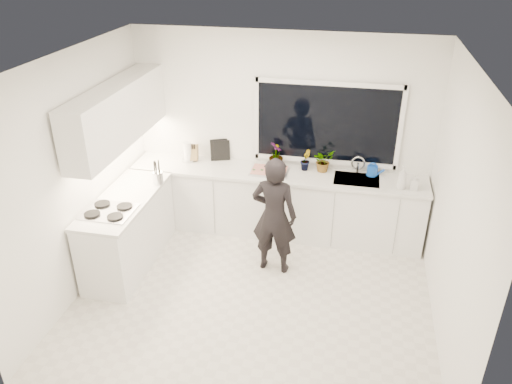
# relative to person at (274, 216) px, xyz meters

# --- Properties ---
(floor) EXTENTS (4.00, 3.50, 0.02)m
(floor) POSITION_rel_person_xyz_m (-0.12, -0.59, -0.76)
(floor) COLOR beige
(floor) RESTS_ON ground
(wall_back) EXTENTS (4.00, 0.02, 2.70)m
(wall_back) POSITION_rel_person_xyz_m (-0.12, 1.17, 0.60)
(wall_back) COLOR white
(wall_back) RESTS_ON ground
(wall_left) EXTENTS (0.02, 3.50, 2.70)m
(wall_left) POSITION_rel_person_xyz_m (-2.13, -0.59, 0.60)
(wall_left) COLOR white
(wall_left) RESTS_ON ground
(wall_right) EXTENTS (0.02, 3.50, 2.70)m
(wall_right) POSITION_rel_person_xyz_m (1.89, -0.59, 0.60)
(wall_right) COLOR white
(wall_right) RESTS_ON ground
(ceiling) EXTENTS (4.00, 3.50, 0.02)m
(ceiling) POSITION_rel_person_xyz_m (-0.12, -0.59, 1.96)
(ceiling) COLOR white
(ceiling) RESTS_ON wall_back
(window) EXTENTS (1.80, 0.02, 1.00)m
(window) POSITION_rel_person_xyz_m (0.48, 1.14, 0.80)
(window) COLOR black
(window) RESTS_ON wall_back
(base_cabinets_back) EXTENTS (3.92, 0.58, 0.88)m
(base_cabinets_back) POSITION_rel_person_xyz_m (-0.12, 0.86, -0.31)
(base_cabinets_back) COLOR white
(base_cabinets_back) RESTS_ON floor
(base_cabinets_left) EXTENTS (0.58, 1.60, 0.88)m
(base_cabinets_left) POSITION_rel_person_xyz_m (-1.79, -0.24, -0.31)
(base_cabinets_left) COLOR white
(base_cabinets_left) RESTS_ON floor
(countertop_back) EXTENTS (3.94, 0.62, 0.04)m
(countertop_back) POSITION_rel_person_xyz_m (-0.12, 0.85, 0.15)
(countertop_back) COLOR silver
(countertop_back) RESTS_ON base_cabinets_back
(countertop_left) EXTENTS (0.62, 1.60, 0.04)m
(countertop_left) POSITION_rel_person_xyz_m (-1.79, -0.24, 0.15)
(countertop_left) COLOR silver
(countertop_left) RESTS_ON base_cabinets_left
(upper_cabinets) EXTENTS (0.34, 2.10, 0.70)m
(upper_cabinets) POSITION_rel_person_xyz_m (-1.91, 0.11, 1.10)
(upper_cabinets) COLOR white
(upper_cabinets) RESTS_ON wall_left
(sink) EXTENTS (0.58, 0.42, 0.14)m
(sink) POSITION_rel_person_xyz_m (0.93, 0.86, 0.12)
(sink) COLOR silver
(sink) RESTS_ON countertop_back
(faucet) EXTENTS (0.03, 0.03, 0.22)m
(faucet) POSITION_rel_person_xyz_m (0.93, 1.06, 0.28)
(faucet) COLOR silver
(faucet) RESTS_ON countertop_back
(stovetop) EXTENTS (0.56, 0.48, 0.03)m
(stovetop) POSITION_rel_person_xyz_m (-1.81, -0.59, 0.18)
(stovetop) COLOR black
(stovetop) RESTS_ON countertop_left
(person) EXTENTS (0.57, 0.40, 1.50)m
(person) POSITION_rel_person_xyz_m (0.00, 0.00, 0.00)
(person) COLOR black
(person) RESTS_ON floor
(pizza_tray) EXTENTS (0.51, 0.38, 0.03)m
(pizza_tray) POSITION_rel_person_xyz_m (-0.22, 0.83, 0.18)
(pizza_tray) COLOR #B9B9BE
(pizza_tray) RESTS_ON countertop_back
(pizza) EXTENTS (0.47, 0.34, 0.01)m
(pizza) POSITION_rel_person_xyz_m (-0.22, 0.83, 0.20)
(pizza) COLOR #BA3E18
(pizza) RESTS_ON pizza_tray
(watering_can) EXTENTS (0.18, 0.18, 0.13)m
(watering_can) POSITION_rel_person_xyz_m (1.11, 1.02, 0.23)
(watering_can) COLOR blue
(watering_can) RESTS_ON countertop_back
(paper_towel_roll) EXTENTS (0.12, 0.12, 0.26)m
(paper_towel_roll) POSITION_rel_person_xyz_m (-1.39, 0.96, 0.30)
(paper_towel_roll) COLOR white
(paper_towel_roll) RESTS_ON countertop_back
(knife_block) EXTENTS (0.14, 0.11, 0.22)m
(knife_block) POSITION_rel_person_xyz_m (-1.33, 1.00, 0.28)
(knife_block) COLOR olive
(knife_block) RESTS_ON countertop_back
(utensil_crock) EXTENTS (0.13, 0.13, 0.16)m
(utensil_crock) POSITION_rel_person_xyz_m (-1.53, 0.21, 0.25)
(utensil_crock) COLOR silver
(utensil_crock) RESTS_ON countertop_left
(picture_frame_large) EXTENTS (0.21, 0.10, 0.28)m
(picture_frame_large) POSITION_rel_person_xyz_m (-0.94, 1.10, 0.31)
(picture_frame_large) COLOR black
(picture_frame_large) RESTS_ON countertop_back
(picture_frame_small) EXTENTS (0.24, 0.12, 0.30)m
(picture_frame_small) POSITION_rel_person_xyz_m (-0.98, 1.10, 0.32)
(picture_frame_small) COLOR black
(picture_frame_small) RESTS_ON countertop_back
(herb_plants) EXTENTS (0.93, 0.36, 0.34)m
(herb_plants) POSITION_rel_person_xyz_m (0.22, 1.02, 0.33)
(herb_plants) COLOR #26662D
(herb_plants) RESTS_ON countertop_back
(soap_bottles) EXTENTS (0.26, 0.12, 0.30)m
(soap_bottles) POSITION_rel_person_xyz_m (1.52, 0.71, 0.30)
(soap_bottles) COLOR #D8BF66
(soap_bottles) RESTS_ON countertop_back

